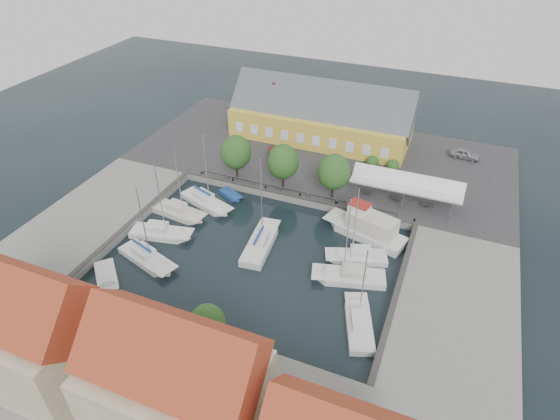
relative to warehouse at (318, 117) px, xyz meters
name	(u,v)px	position (x,y,z in m)	size (l,w,h in m)	color
ground	(261,248)	(2.60, -28.36, -4.43)	(140.00, 140.00, 0.00)	black
north_quay	(322,157)	(2.60, -5.36, -3.93)	(56.00, 26.00, 1.00)	#2D2D30
west_quay	(98,212)	(-19.40, -30.36, -3.93)	(12.00, 24.00, 1.00)	slate
east_quay	(454,309)	(24.60, -30.36, -3.93)	(12.00, 24.00, 1.00)	slate
south_bank	(157,393)	(2.60, -49.36, -3.93)	(56.00, 14.00, 1.00)	slate
quay_edge_fittings	(276,218)	(2.62, -23.61, -3.37)	(56.00, 24.72, 0.40)	#383533
warehouse	(318,117)	(0.00, 0.00, 0.00)	(28.56, 14.00, 9.55)	gold
tent_canopy	(407,184)	(16.60, -13.86, -0.74)	(14.00, 4.00, 2.83)	white
quay_trees	(283,162)	(0.60, -16.36, 0.45)	(18.20, 4.20, 6.30)	black
car_silver	(465,154)	(22.96, 1.43, -2.69)	(1.74, 4.31, 1.47)	#96999D
car_red	(274,154)	(-3.66, -9.33, -2.75)	(1.44, 4.13, 1.36)	maroon
center_sailboat	(260,245)	(2.52, -28.28, -4.06)	(3.47, 8.83, 11.90)	silver
trawler	(367,230)	(13.64, -21.50, -3.41)	(10.75, 5.82, 5.00)	silver
east_boat_a	(358,258)	(13.70, -26.14, -4.17)	(7.34, 4.60, 10.17)	silver
east_boat_b	(351,278)	(13.80, -29.58, -4.17)	(8.33, 4.64, 10.99)	silver
east_boat_c	(359,325)	(16.30, -35.70, -4.17)	(4.71, 7.72, 9.70)	silver
west_boat_a	(206,202)	(-7.91, -22.87, -4.16)	(8.55, 5.00, 11.10)	silver
west_boat_b	(179,213)	(-9.91, -26.28, -4.17)	(7.51, 3.29, 10.11)	beige
west_boat_c	(160,234)	(-9.66, -30.88, -4.17)	(7.98, 3.95, 10.51)	silver
west_boat_d	(147,259)	(-8.41, -35.37, -4.16)	(8.30, 4.68, 10.83)	silver
launch_sw	(107,277)	(-10.83, -39.38, -4.34)	(5.31, 5.22, 0.98)	silver
launch_nw	(231,195)	(-5.75, -19.87, -4.34)	(4.04, 3.08, 0.88)	navy
townhouses	(151,384)	(4.52, -51.60, 1.40)	(36.30, 8.50, 12.00)	beige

